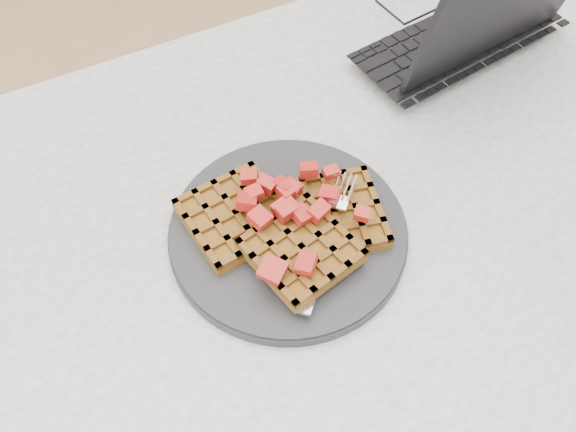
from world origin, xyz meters
The scene contains 6 objects.
table centered at (0.00, 0.00, 0.64)m, with size 1.20×0.80×0.75m.
plate centered at (-0.05, 0.04, 0.76)m, with size 0.26×0.26×0.02m, color black.
waffles centered at (-0.05, 0.03, 0.78)m, with size 0.21×0.19×0.03m.
strawberry_pile centered at (-0.05, 0.04, 0.80)m, with size 0.15×0.15×0.02m, color maroon, non-canonical shape.
fork centered at (-0.02, 0.00, 0.77)m, with size 0.02×0.18×0.02m, color silver, non-canonical shape.
laptop centered at (0.29, 0.22, 0.78)m, with size 0.32×0.25×0.20m.
Camera 1 is at (-0.22, -0.31, 1.34)m, focal length 40.00 mm.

